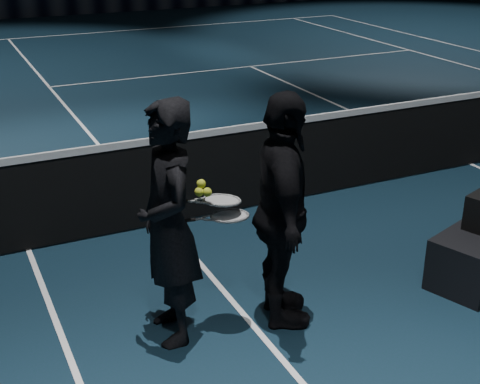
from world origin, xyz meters
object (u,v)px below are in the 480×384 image
Objects in this scene: player_a at (168,225)px; tennis_balls at (203,190)px; racket_lower at (230,216)px; racket_upper at (222,200)px; player_b at (282,213)px.

player_a is 0.35m from tennis_balls.
racket_lower is 1.00× the size of racket_upper.
player_a is 2.71× the size of racket_lower.
player_b is at bearing -12.00° from tennis_balls.
player_b is at bearing 82.25° from player_a.
player_b is 0.40m from racket_lower.
racket_lower is (-0.39, 0.08, 0.02)m from player_b.
player_a is at bearing -178.29° from racket_upper.
player_a is 0.85m from player_b.
player_a reaches higher than racket_lower.
racket_upper is 0.19m from tennis_balls.
racket_upper is (-0.43, 0.13, 0.13)m from player_b.
tennis_balls reaches higher than racket_upper.
player_b is at bearing 0.00° from racket_lower.
racket_lower is at bearing 98.46° from player_b.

